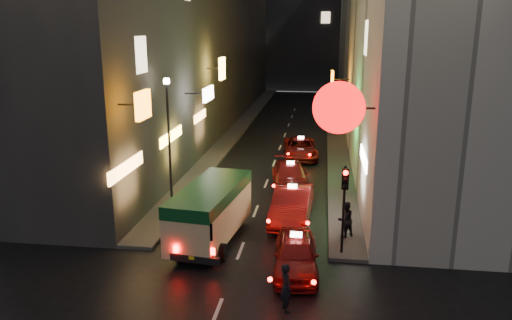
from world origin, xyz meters
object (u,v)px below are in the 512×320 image
at_px(traffic_light, 345,192).
at_px(lamp_post, 169,134).
at_px(minibus, 211,207).
at_px(taxi_near, 296,251).
at_px(pedestrian_crossing, 286,284).

distance_m(traffic_light, lamp_post, 9.42).
xyz_separation_m(traffic_light, lamp_post, (-8.20, 4.53, 1.04)).
relative_size(traffic_light, lamp_post, 0.56).
distance_m(minibus, lamp_post, 5.16).
xyz_separation_m(taxi_near, traffic_light, (1.71, 1.40, 1.90)).
bearing_deg(minibus, lamp_post, 127.53).
bearing_deg(traffic_light, taxi_near, -140.64).
relative_size(minibus, pedestrian_crossing, 3.21).
distance_m(minibus, pedestrian_crossing, 6.06).
relative_size(taxi_near, traffic_light, 1.45).
height_order(pedestrian_crossing, lamp_post, lamp_post).
bearing_deg(pedestrian_crossing, taxi_near, -27.95).
relative_size(minibus, taxi_near, 1.14).
xyz_separation_m(minibus, lamp_post, (-2.84, 3.70, 2.21)).
xyz_separation_m(taxi_near, pedestrian_crossing, (-0.15, -2.67, 0.11)).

